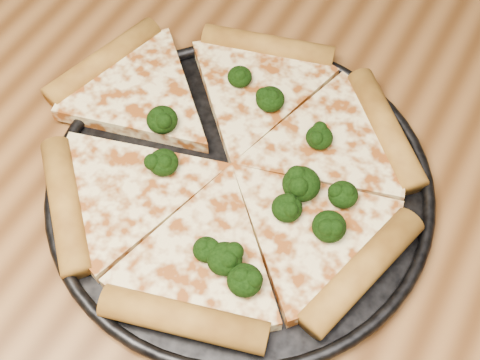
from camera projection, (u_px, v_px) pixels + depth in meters
The scene contains 4 objects.
dining_table at pixel (137, 311), 0.61m from camera, with size 1.20×0.90×0.75m.
pizza_pan at pixel (240, 185), 0.57m from camera, with size 0.33×0.33×0.02m.
pizza at pixel (227, 162), 0.57m from camera, with size 0.36×0.33×0.03m.
broccoli_florets at pixel (259, 183), 0.54m from camera, with size 0.20×0.20×0.02m.
Camera 1 is at (0.19, -0.15, 1.24)m, focal length 49.56 mm.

